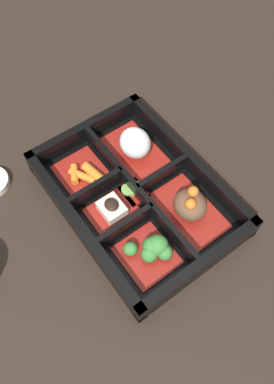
# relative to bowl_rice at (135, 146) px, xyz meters

# --- Properties ---
(ground_plane) EXTENTS (3.00, 3.00, 0.00)m
(ground_plane) POSITION_rel_bowl_rice_xyz_m (0.07, -0.05, -0.03)
(ground_plane) COLOR black
(bento_base) EXTENTS (0.31, 0.22, 0.01)m
(bento_base) POSITION_rel_bowl_rice_xyz_m (0.07, -0.05, -0.03)
(bento_base) COLOR black
(bento_base) RESTS_ON ground_plane
(bento_rim) EXTENTS (0.31, 0.22, 0.04)m
(bento_rim) POSITION_rel_bowl_rice_xyz_m (0.07, -0.05, -0.01)
(bento_rim) COLOR black
(bento_rim) RESTS_ON ground_plane
(bowl_rice) EXTENTS (0.12, 0.07, 0.05)m
(bowl_rice) POSITION_rel_bowl_rice_xyz_m (0.00, 0.00, 0.00)
(bowl_rice) COLOR maroon
(bowl_rice) RESTS_ON bento_base
(bowl_stew) EXTENTS (0.12, 0.07, 0.06)m
(bowl_stew) POSITION_rel_bowl_rice_xyz_m (0.14, -0.00, -0.00)
(bowl_stew) COLOR maroon
(bowl_stew) RESTS_ON bento_base
(bowl_carrots) EXTENTS (0.08, 0.07, 0.02)m
(bowl_carrots) POSITION_rel_bowl_rice_xyz_m (-0.01, -0.09, -0.02)
(bowl_carrots) COLOR maroon
(bowl_carrots) RESTS_ON bento_base
(bowl_tofu) EXTENTS (0.06, 0.07, 0.03)m
(bowl_tofu) POSITION_rel_bowl_rice_xyz_m (0.07, -0.09, -0.01)
(bowl_tofu) COLOR maroon
(bowl_tofu) RESTS_ON bento_base
(bowl_greens) EXTENTS (0.08, 0.07, 0.04)m
(bowl_greens) POSITION_rel_bowl_rice_xyz_m (0.16, -0.09, -0.01)
(bowl_greens) COLOR maroon
(bowl_greens) RESTS_ON bento_base
(bowl_pickles) EXTENTS (0.04, 0.04, 0.01)m
(bowl_pickles) POSITION_rel_bowl_rice_xyz_m (0.06, -0.05, -0.02)
(bowl_pickles) COLOR maroon
(bowl_pickles) RESTS_ON bento_base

